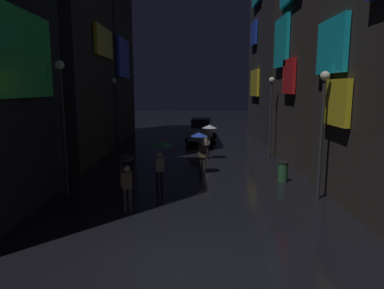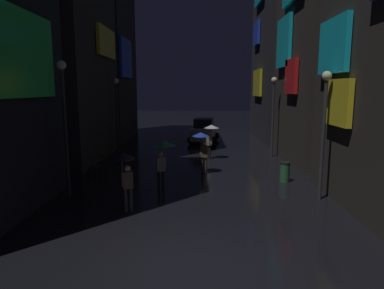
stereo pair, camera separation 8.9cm
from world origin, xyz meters
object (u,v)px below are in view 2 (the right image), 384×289
at_px(pedestrian_midstreet_centre_green, 163,152).
at_px(streetlamp_left_far, 117,106).
at_px(pedestrian_near_crossing_clear, 211,132).
at_px(streetlamp_left_near, 64,112).
at_px(streetlamp_right_far, 273,107).
at_px(pedestrian_foreground_left_black, 124,166).
at_px(bicycle_parked_at_storefront, 98,169).
at_px(pedestrian_far_right_blue, 202,141).
at_px(trash_bin, 285,172).
at_px(streetlamp_right_near, 324,120).
at_px(car_distant, 204,131).

relative_size(pedestrian_midstreet_centre_green, streetlamp_left_far, 0.43).
xyz_separation_m(pedestrian_midstreet_centre_green, streetlamp_left_far, (-3.81, 8.42, 1.47)).
bearing_deg(pedestrian_near_crossing_clear, streetlamp_left_near, -130.34).
bearing_deg(pedestrian_near_crossing_clear, streetlamp_right_far, 12.29).
bearing_deg(streetlamp_right_far, pedestrian_foreground_left_black, -126.01).
relative_size(bicycle_parked_at_storefront, streetlamp_left_far, 0.36).
distance_m(pedestrian_far_right_blue, trash_bin, 4.27).
height_order(pedestrian_midstreet_centre_green, streetlamp_right_far, streetlamp_right_far).
xyz_separation_m(pedestrian_far_right_blue, streetlamp_left_near, (-5.49, -3.53, 1.69)).
distance_m(streetlamp_right_far, trash_bin, 6.59).
xyz_separation_m(bicycle_parked_at_storefront, streetlamp_right_near, (9.60, -3.31, 2.73)).
height_order(streetlamp_right_far, streetlamp_left_far, streetlamp_right_far).
bearing_deg(trash_bin, streetlamp_left_near, -167.64).
height_order(pedestrian_near_crossing_clear, streetlamp_left_far, streetlamp_left_far).
distance_m(pedestrian_foreground_left_black, trash_bin, 7.82).
bearing_deg(car_distant, streetlamp_left_near, -112.73).
bearing_deg(pedestrian_midstreet_centre_green, streetlamp_right_near, -10.75).
height_order(pedestrian_foreground_left_black, pedestrian_midstreet_centre_green, same).
bearing_deg(streetlamp_left_near, bicycle_parked_at_storefront, 81.74).
distance_m(pedestrian_near_crossing_clear, streetlamp_right_far, 4.27).
xyz_separation_m(pedestrian_midstreet_centre_green, streetlamp_left_near, (-3.81, -0.65, 1.69)).
xyz_separation_m(streetlamp_right_near, streetlamp_left_far, (-10.00, 9.60, 0.02)).
relative_size(pedestrian_far_right_blue, bicycle_parked_at_storefront, 1.19).
bearing_deg(pedestrian_near_crossing_clear, bicycle_parked_at_storefront, -142.34).
xyz_separation_m(streetlamp_right_near, streetlamp_left_near, (-10.00, 0.53, 0.24)).
xyz_separation_m(pedestrian_far_right_blue, trash_bin, (3.81, -1.49, -1.20)).
bearing_deg(pedestrian_far_right_blue, streetlamp_left_near, -147.27).
distance_m(pedestrian_midstreet_centre_green, streetlamp_left_far, 9.36).
bearing_deg(car_distant, streetlamp_right_far, -54.88).
relative_size(car_distant, streetlamp_right_far, 0.87).
distance_m(streetlamp_left_near, streetlamp_left_far, 9.07).
relative_size(streetlamp_right_far, streetlamp_left_near, 0.93).
height_order(car_distant, streetlamp_right_near, streetlamp_right_near).
relative_size(bicycle_parked_at_storefront, streetlamp_left_near, 0.33).
bearing_deg(pedestrian_midstreet_centre_green, pedestrian_near_crossing_clear, 70.77).
height_order(pedestrian_near_crossing_clear, pedestrian_midstreet_centre_green, same).
bearing_deg(streetlamp_right_far, car_distant, 125.12).
bearing_deg(pedestrian_foreground_left_black, streetlamp_left_near, 143.49).
relative_size(pedestrian_midstreet_centre_green, streetlamp_right_far, 0.43).
distance_m(streetlamp_right_far, streetlamp_left_far, 10.06).
bearing_deg(streetlamp_right_near, pedestrian_near_crossing_clear, 116.95).
height_order(pedestrian_far_right_blue, trash_bin, pedestrian_far_right_blue).
bearing_deg(streetlamp_right_near, pedestrian_foreground_left_black, -168.51).
relative_size(streetlamp_left_near, trash_bin, 5.75).
height_order(pedestrian_near_crossing_clear, pedestrian_far_right_blue, same).
xyz_separation_m(pedestrian_far_right_blue, streetlamp_right_near, (4.51, -4.05, 1.45)).
bearing_deg(trash_bin, pedestrian_far_right_blue, 158.68).
height_order(pedestrian_near_crossing_clear, streetlamp_left_near, streetlamp_left_near).
bearing_deg(bicycle_parked_at_storefront, streetlamp_left_near, -98.26).
bearing_deg(streetlamp_right_far, pedestrian_far_right_blue, -135.13).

